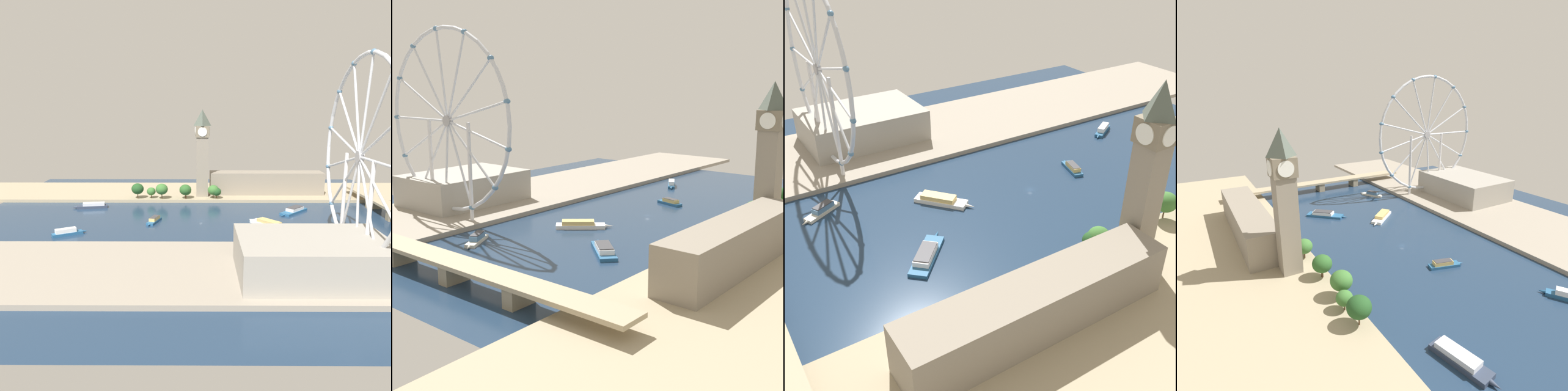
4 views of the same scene
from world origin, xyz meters
TOP-DOWN VIEW (x-y plane):
  - ground_plane at (0.00, 0.00)m, footprint 384.92×384.92m
  - riverbank_left at (-107.46, 0.00)m, footprint 90.00×520.00m
  - riverbank_right at (107.46, 0.00)m, footprint 90.00×520.00m
  - clock_tower at (-81.19, 1.70)m, footprint 14.51×14.51m
  - parliament_block at (-92.52, 67.48)m, footprint 22.00×115.55m
  - tree_row_embankment at (-67.74, -24.35)m, footprint 14.24×87.94m
  - ferris_wheel at (92.05, 89.38)m, footprint 116.42×3.20m
  - riverside_hall at (118.29, 58.44)m, footprint 54.98×79.49m
  - tour_boat_0 at (5.64, -38.03)m, footprint 23.53×11.06m
  - tour_boat_1 at (39.58, -97.74)m, footprint 16.06×23.89m
  - tour_boat_2 at (-26.21, 82.30)m, footprint 31.02×29.45m
  - tour_boat_3 at (40.27, 112.57)m, footprint 16.06×24.64m
  - tour_boat_4 at (-41.65, -99.88)m, footprint 12.88×32.31m
  - tour_boat_5 at (14.99, 52.16)m, footprint 30.47×26.60m

SIDE VIEW (x-z plane):
  - ground_plane at x=0.00m, z-range 0.00..0.00m
  - riverbank_left at x=-107.46m, z-range 0.00..3.00m
  - riverbank_right at x=107.46m, z-range 0.00..3.00m
  - tour_boat_0 at x=5.64m, z-range -0.41..4.14m
  - tour_boat_2 at x=-26.21m, z-range -0.50..4.38m
  - tour_boat_5 at x=14.99m, z-range -0.38..4.40m
  - tour_boat_3 at x=40.27m, z-range -0.53..4.62m
  - tour_boat_4 at x=-41.65m, z-range -0.34..4.57m
  - tour_boat_1 at x=39.58m, z-range -0.41..4.80m
  - tree_row_embankment at x=-67.74m, z-range 4.10..19.22m
  - riverside_hall at x=118.29m, z-range 3.00..24.18m
  - parliament_block at x=-92.52m, z-range 3.00..25.59m
  - clock_tower at x=-81.19m, z-range 4.78..90.47m
  - ferris_wheel at x=92.05m, z-range 4.07..122.66m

